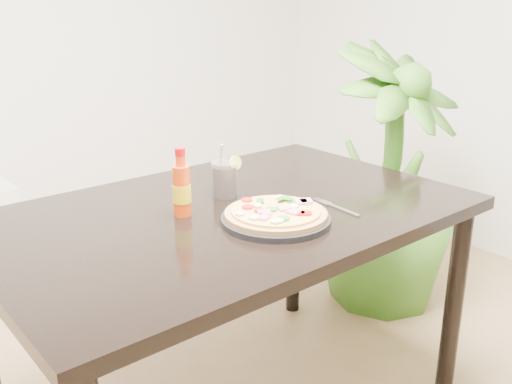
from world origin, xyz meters
TOP-DOWN VIEW (x-y plane):
  - dining_table at (0.09, 0.52)m, footprint 1.40×0.90m
  - plate at (0.12, 0.35)m, footprint 0.30×0.30m
  - pizza at (0.12, 0.35)m, footprint 0.28×0.28m
  - hot_sauce_bottle at (-0.05, 0.56)m, footprint 0.06×0.06m
  - cola_cup at (0.15, 0.62)m, footprint 0.09×0.08m
  - fork at (0.33, 0.33)m, footprint 0.03×0.19m
  - houseplant at (1.13, 0.73)m, footprint 0.74×0.74m
  - plant_pot at (1.13, 0.73)m, footprint 0.28×0.28m

SIDE VIEW (x-z plane):
  - plant_pot at x=1.13m, z-range 0.00..0.22m
  - houseplant at x=1.13m, z-range 0.00..1.17m
  - dining_table at x=0.09m, z-range 0.29..1.04m
  - fork at x=0.33m, z-range 0.75..0.76m
  - plate at x=0.12m, z-range 0.75..0.77m
  - pizza at x=0.12m, z-range 0.76..0.79m
  - cola_cup at x=0.15m, z-range 0.72..0.89m
  - hot_sauce_bottle at x=-0.05m, z-range 0.73..0.93m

